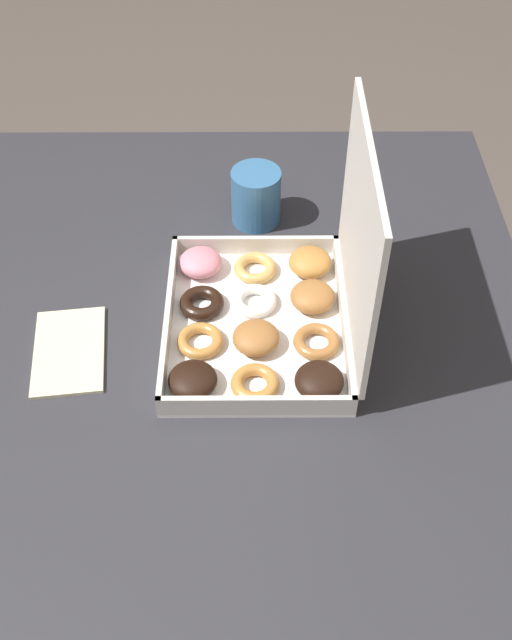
# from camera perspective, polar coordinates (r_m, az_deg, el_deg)

# --- Properties ---
(ground_plane) EXTENTS (8.00, 8.00, 0.00)m
(ground_plane) POSITION_cam_1_polar(r_m,az_deg,el_deg) (1.72, -3.07, -18.66)
(ground_plane) COLOR #564C44
(dining_table) EXTENTS (1.15, 1.04, 0.74)m
(dining_table) POSITION_cam_1_polar(r_m,az_deg,el_deg) (1.16, -4.33, -5.28)
(dining_table) COLOR #2D2D33
(dining_table) RESTS_ON ground_plane
(donut_box) EXTENTS (0.33, 0.28, 0.32)m
(donut_box) POSITION_cam_1_polar(r_m,az_deg,el_deg) (1.08, 1.92, 1.45)
(donut_box) COLOR white
(donut_box) RESTS_ON dining_table
(coffee_mug) EXTENTS (0.08, 0.08, 0.10)m
(coffee_mug) POSITION_cam_1_polar(r_m,az_deg,el_deg) (1.28, 0.00, 9.45)
(coffee_mug) COLOR teal
(coffee_mug) RESTS_ON dining_table
(paper_napkin) EXTENTS (0.17, 0.12, 0.01)m
(paper_napkin) POSITION_cam_1_polar(r_m,az_deg,el_deg) (1.12, -14.03, -2.19)
(paper_napkin) COLOR beige
(paper_napkin) RESTS_ON dining_table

